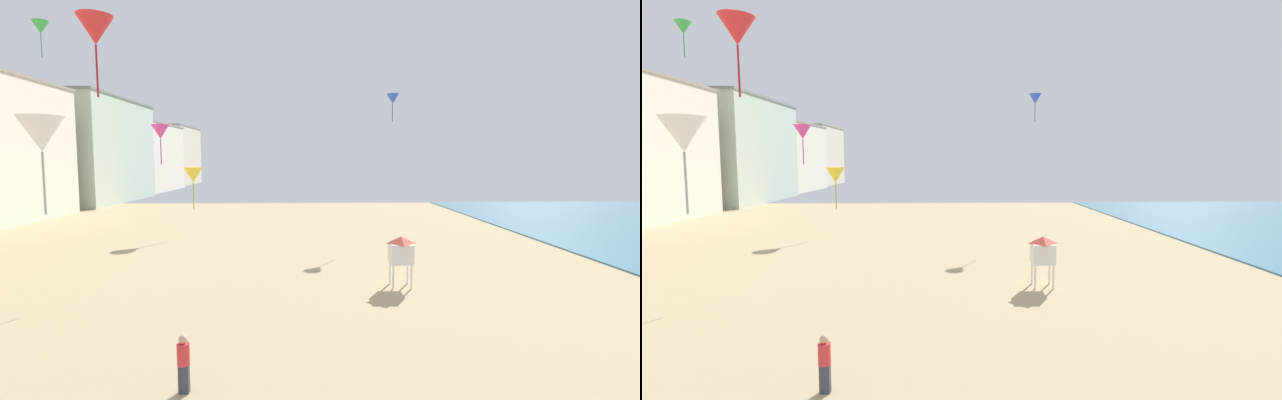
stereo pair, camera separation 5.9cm
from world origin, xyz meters
TOP-DOWN VIEW (x-y plane):
  - boardwalk_hotel_far at (-28.59, 63.09)m, footprint 15.79×22.19m
  - boardwalk_hotel_distant at (-28.59, 85.85)m, footprint 13.72×20.51m
  - boardwalk_hotel_furthest at (-28.59, 108.29)m, footprint 10.69×19.62m
  - kite_flyer at (2.76, 7.76)m, footprint 0.34×0.34m
  - lifeguard_stand at (10.79, 17.61)m, footprint 1.10×1.10m
  - kite_white_delta at (-3.46, 12.40)m, footprint 1.57×1.57m
  - kite_blue_delta at (13.43, 34.11)m, footprint 1.05×1.05m
  - kite_magenta_delta at (-1.86, 20.42)m, footprint 0.95×0.95m
  - kite_red_delta at (-1.22, 12.09)m, footprint 1.23×1.23m
  - kite_green_delta at (-9.62, 23.28)m, footprint 0.93×0.93m
  - kite_yellow_delta at (-3.35, 32.60)m, footprint 1.54×1.54m

SIDE VIEW (x-z plane):
  - kite_flyer at x=2.76m, z-range 0.10..1.74m
  - lifeguard_stand at x=10.79m, z-range 0.56..3.11m
  - kite_yellow_delta at x=-3.35m, z-range 3.34..6.83m
  - boardwalk_hotel_distant at x=-28.59m, z-range 0.01..13.51m
  - kite_white_delta at x=-3.46m, z-range 5.49..9.07m
  - boardwalk_hotel_furthest at x=-28.59m, z-range 0.01..14.59m
  - boardwalk_hotel_far at x=-28.59m, z-range 0.01..15.45m
  - kite_magenta_delta at x=-1.86m, z-range 6.79..8.94m
  - kite_red_delta at x=-1.22m, z-range 9.45..12.24m
  - kite_blue_delta at x=13.43m, z-range 10.36..12.73m
  - kite_green_delta at x=-9.62m, z-range 13.08..15.20m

